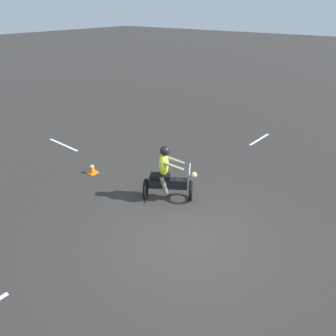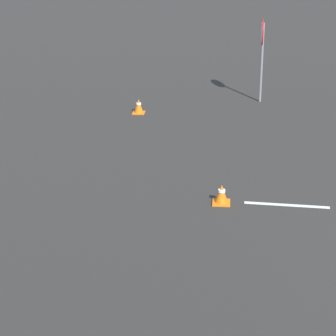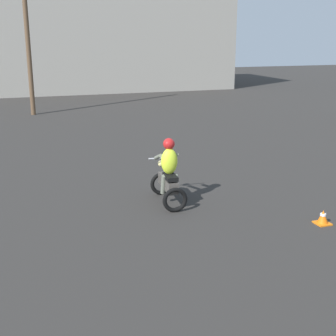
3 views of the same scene
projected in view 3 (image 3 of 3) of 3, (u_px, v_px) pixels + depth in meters
motorcycle_rider_background at (168, 175)px, 11.39m from camera, size 0.74×1.53×1.66m
traffic_cone_near_left at (323, 217)px, 10.28m from camera, size 0.32×0.32×0.32m
utility_pole_far at (26, 23)px, 23.30m from camera, size 0.24×0.24×9.17m
building_backdrop at (20, 38)px, 34.21m from camera, size 30.92×8.37×7.59m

